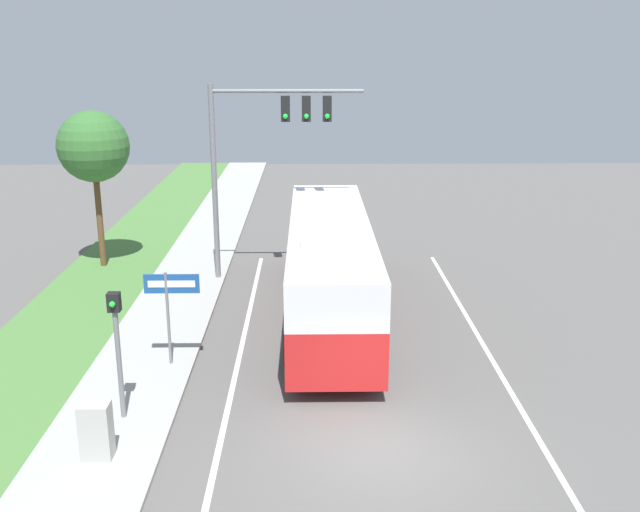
{
  "coord_description": "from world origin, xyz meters",
  "views": [
    {
      "loc": [
        -1.57,
        -13.69,
        8.54
      ],
      "look_at": [
        -1.22,
        9.38,
        1.74
      ],
      "focal_mm": 40.0,
      "sensor_mm": 36.0,
      "label": 1
    }
  ],
  "objects_px": {
    "pedestrian_signal": "(117,336)",
    "utility_cabinet": "(96,431)",
    "street_sign": "(170,299)",
    "signal_gantry": "(262,141)",
    "bus": "(330,261)"
  },
  "relations": [
    {
      "from": "pedestrian_signal",
      "to": "utility_cabinet",
      "type": "relative_size",
      "value": 2.58
    },
    {
      "from": "street_sign",
      "to": "signal_gantry",
      "type": "bearing_deg",
      "value": 75.02
    },
    {
      "from": "bus",
      "to": "pedestrian_signal",
      "type": "height_order",
      "value": "bus"
    },
    {
      "from": "bus",
      "to": "utility_cabinet",
      "type": "distance_m",
      "value": 10.11
    },
    {
      "from": "pedestrian_signal",
      "to": "street_sign",
      "type": "distance_m",
      "value": 3.04
    },
    {
      "from": "signal_gantry",
      "to": "street_sign",
      "type": "bearing_deg",
      "value": -104.98
    },
    {
      "from": "bus",
      "to": "utility_cabinet",
      "type": "bearing_deg",
      "value": -121.03
    },
    {
      "from": "street_sign",
      "to": "bus",
      "type": "bearing_deg",
      "value": 41.59
    },
    {
      "from": "street_sign",
      "to": "utility_cabinet",
      "type": "bearing_deg",
      "value": -99.25
    },
    {
      "from": "street_sign",
      "to": "utility_cabinet",
      "type": "xyz_separation_m",
      "value": [
        -0.76,
        -4.69,
        -1.26
      ]
    },
    {
      "from": "bus",
      "to": "street_sign",
      "type": "height_order",
      "value": "bus"
    },
    {
      "from": "signal_gantry",
      "to": "street_sign",
      "type": "distance_m",
      "value": 8.62
    },
    {
      "from": "street_sign",
      "to": "utility_cabinet",
      "type": "height_order",
      "value": "street_sign"
    },
    {
      "from": "pedestrian_signal",
      "to": "street_sign",
      "type": "height_order",
      "value": "pedestrian_signal"
    },
    {
      "from": "bus",
      "to": "street_sign",
      "type": "distance_m",
      "value": 5.9
    }
  ]
}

